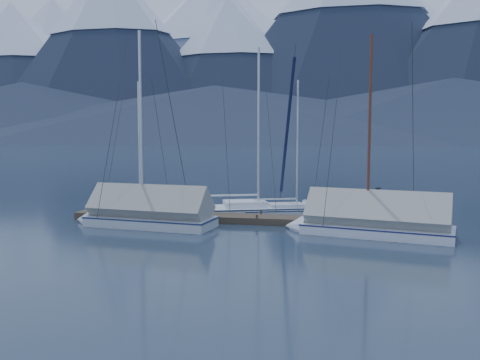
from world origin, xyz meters
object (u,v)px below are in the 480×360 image
sailboat_open_right (304,212)px  sailboat_covered_far (140,216)px  sailboat_open_mid (268,212)px  sailboat_open_left (147,210)px  person (379,203)px  sailboat_covered_near (364,224)px

sailboat_open_right → sailboat_covered_far: (-7.83, -5.02, 0.37)m
sailboat_open_mid → sailboat_covered_far: size_ratio=0.98×
sailboat_open_left → person: (12.97, -2.22, 1.00)m
sailboat_covered_far → person: bearing=10.2°
sailboat_open_left → sailboat_open_right: bearing=4.5°
sailboat_covered_far → sailboat_open_mid: bearing=38.8°
sailboat_open_mid → person: bearing=-23.4°
sailboat_open_right → person: sailboat_open_right is taller
sailboat_open_mid → person: 6.49m
sailboat_open_mid → sailboat_open_right: sailboat_open_mid is taller
sailboat_open_left → sailboat_open_right: (9.12, 0.71, -0.00)m
sailboat_covered_far → sailboat_open_left: bearing=106.6°
sailboat_open_left → person: sailboat_open_left is taller
sailboat_open_mid → sailboat_covered_near: (5.08, -4.74, 0.32)m
sailboat_open_right → sailboat_covered_near: 5.96m
sailboat_open_mid → person: (5.89, -2.55, 0.97)m
sailboat_covered_near → person: (0.81, 2.18, 0.65)m
sailboat_open_mid → sailboat_covered_near: sailboat_open_mid is taller
sailboat_open_left → person: size_ratio=5.15×
sailboat_open_mid → sailboat_open_right: (2.04, 0.37, -0.03)m
sailboat_open_left → sailboat_covered_near: sailboat_covered_near is taller
sailboat_open_right → sailboat_covered_near: size_ratio=0.83×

